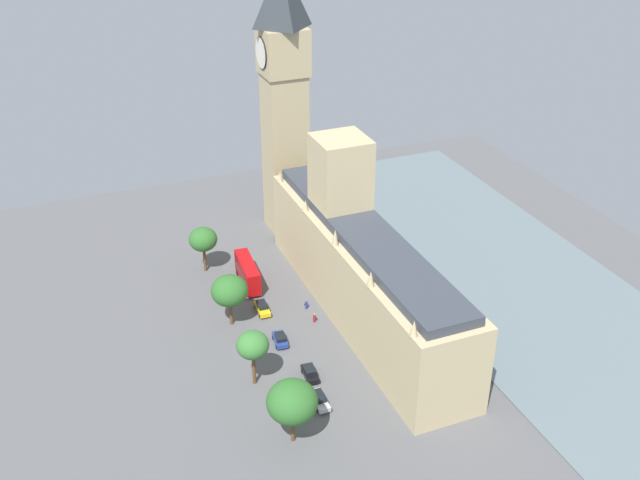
{
  "coord_description": "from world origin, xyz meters",
  "views": [
    {
      "loc": [
        45.47,
        96.72,
        74.68
      ],
      "look_at": [
        1.0,
        -12.5,
        9.02
      ],
      "focal_mm": 42.31,
      "sensor_mm": 36.0,
      "label": 1
    }
  ],
  "objects_px": {
    "car_black_trailing": "(310,373)",
    "plane_tree_kerbside": "(203,239)",
    "parliament_building": "(360,265)",
    "street_lamp_slot_11": "(225,287)",
    "car_blue_midblock": "(280,339)",
    "pedestrian_by_river_gate": "(306,305)",
    "car_silver_opposite_hall": "(319,400)",
    "plane_tree_near_tower": "(292,402)",
    "clock_tower": "(284,97)",
    "car_yellow_cab_leading": "(262,308)",
    "plane_tree_under_trees": "(229,291)",
    "plane_tree_slot_10": "(253,345)",
    "pedestrian_corner": "(314,318)",
    "double_decker_bus_far_end": "(248,272)"
  },
  "relations": [
    {
      "from": "car_black_trailing",
      "to": "plane_tree_kerbside",
      "type": "height_order",
      "value": "plane_tree_kerbside"
    },
    {
      "from": "parliament_building",
      "to": "street_lamp_slot_11",
      "type": "xyz_separation_m",
      "value": [
        21.23,
        -9.85,
        -5.18
      ]
    },
    {
      "from": "plane_tree_kerbside",
      "to": "car_blue_midblock",
      "type": "bearing_deg",
      "value": 101.48
    },
    {
      "from": "car_black_trailing",
      "to": "street_lamp_slot_11",
      "type": "height_order",
      "value": "street_lamp_slot_11"
    },
    {
      "from": "pedestrian_by_river_gate",
      "to": "plane_tree_kerbside",
      "type": "relative_size",
      "value": 0.19
    },
    {
      "from": "car_black_trailing",
      "to": "car_silver_opposite_hall",
      "type": "distance_m",
      "value": 6.3
    },
    {
      "from": "plane_tree_kerbside",
      "to": "street_lamp_slot_11",
      "type": "bearing_deg",
      "value": 91.2
    },
    {
      "from": "plane_tree_kerbside",
      "to": "parliament_building",
      "type": "bearing_deg",
      "value": 133.12
    },
    {
      "from": "plane_tree_near_tower",
      "to": "street_lamp_slot_11",
      "type": "distance_m",
      "value": 35.39
    },
    {
      "from": "clock_tower",
      "to": "plane_tree_kerbside",
      "type": "relative_size",
      "value": 6.04
    },
    {
      "from": "car_black_trailing",
      "to": "car_yellow_cab_leading",
      "type": "bearing_deg",
      "value": -81.03
    },
    {
      "from": "car_black_trailing",
      "to": "street_lamp_slot_11",
      "type": "distance_m",
      "value": 24.76
    },
    {
      "from": "car_yellow_cab_leading",
      "to": "street_lamp_slot_11",
      "type": "distance_m",
      "value": 7.44
    },
    {
      "from": "plane_tree_near_tower",
      "to": "street_lamp_slot_11",
      "type": "bearing_deg",
      "value": -90.84
    },
    {
      "from": "pedestrian_by_river_gate",
      "to": "plane_tree_near_tower",
      "type": "bearing_deg",
      "value": -156.46
    },
    {
      "from": "car_silver_opposite_hall",
      "to": "street_lamp_slot_11",
      "type": "bearing_deg",
      "value": -78.31
    },
    {
      "from": "pedestrian_by_river_gate",
      "to": "plane_tree_kerbside",
      "type": "bearing_deg",
      "value": 82.52
    },
    {
      "from": "car_blue_midblock",
      "to": "car_black_trailing",
      "type": "distance_m",
      "value": 9.92
    },
    {
      "from": "plane_tree_under_trees",
      "to": "plane_tree_slot_10",
      "type": "distance_m",
      "value": 16.23
    },
    {
      "from": "street_lamp_slot_11",
      "to": "car_silver_opposite_hall",
      "type": "bearing_deg",
      "value": 100.61
    },
    {
      "from": "plane_tree_near_tower",
      "to": "plane_tree_slot_10",
      "type": "relative_size",
      "value": 1.07
    },
    {
      "from": "car_yellow_cab_leading",
      "to": "plane_tree_under_trees",
      "type": "relative_size",
      "value": 0.52
    },
    {
      "from": "parliament_building",
      "to": "pedestrian_corner",
      "type": "xyz_separation_m",
      "value": [
        8.59,
        0.46,
        -8.41
      ]
    },
    {
      "from": "car_silver_opposite_hall",
      "to": "clock_tower",
      "type": "bearing_deg",
      "value": -104.02
    },
    {
      "from": "car_blue_midblock",
      "to": "plane_tree_near_tower",
      "type": "xyz_separation_m",
      "value": [
        5.72,
        21.43,
        5.96
      ]
    },
    {
      "from": "parliament_building",
      "to": "car_yellow_cab_leading",
      "type": "xyz_separation_m",
      "value": [
        15.88,
        -5.71,
        -8.28
      ]
    },
    {
      "from": "clock_tower",
      "to": "parliament_building",
      "type": "bearing_deg",
      "value": 91.77
    },
    {
      "from": "pedestrian_by_river_gate",
      "to": "car_black_trailing",
      "type": "bearing_deg",
      "value": -151.52
    },
    {
      "from": "clock_tower",
      "to": "double_decker_bus_far_end",
      "type": "distance_m",
      "value": 34.85
    },
    {
      "from": "pedestrian_corner",
      "to": "plane_tree_near_tower",
      "type": "distance_m",
      "value": 28.87
    },
    {
      "from": "pedestrian_corner",
      "to": "street_lamp_slot_11",
      "type": "relative_size",
      "value": 0.3
    },
    {
      "from": "car_black_trailing",
      "to": "plane_tree_slot_10",
      "type": "relative_size",
      "value": 0.48
    },
    {
      "from": "clock_tower",
      "to": "car_yellow_cab_leading",
      "type": "distance_m",
      "value": 42.02
    },
    {
      "from": "parliament_building",
      "to": "double_decker_bus_far_end",
      "type": "height_order",
      "value": "parliament_building"
    },
    {
      "from": "car_blue_midblock",
      "to": "plane_tree_under_trees",
      "type": "bearing_deg",
      "value": 131.96
    },
    {
      "from": "car_black_trailing",
      "to": "plane_tree_slot_10",
      "type": "distance_m",
      "value": 10.49
    },
    {
      "from": "pedestrian_by_river_gate",
      "to": "street_lamp_slot_11",
      "type": "relative_size",
      "value": 0.3
    },
    {
      "from": "plane_tree_near_tower",
      "to": "car_yellow_cab_leading",
      "type": "bearing_deg",
      "value": -100.68
    },
    {
      "from": "clock_tower",
      "to": "car_silver_opposite_hall",
      "type": "distance_m",
      "value": 62.29
    },
    {
      "from": "car_silver_opposite_hall",
      "to": "street_lamp_slot_11",
      "type": "relative_size",
      "value": 0.85
    },
    {
      "from": "car_black_trailing",
      "to": "plane_tree_under_trees",
      "type": "relative_size",
      "value": 0.48
    },
    {
      "from": "clock_tower",
      "to": "pedestrian_corner",
      "type": "relative_size",
      "value": 32.28
    },
    {
      "from": "pedestrian_corner",
      "to": "plane_tree_near_tower",
      "type": "height_order",
      "value": "plane_tree_near_tower"
    },
    {
      "from": "pedestrian_by_river_gate",
      "to": "pedestrian_corner",
      "type": "bearing_deg",
      "value": -134.63
    },
    {
      "from": "parliament_building",
      "to": "car_black_trailing",
      "type": "relative_size",
      "value": 13.16
    },
    {
      "from": "car_silver_opposite_hall",
      "to": "street_lamp_slot_11",
      "type": "distance_m",
      "value": 30.58
    },
    {
      "from": "parliament_building",
      "to": "plane_tree_under_trees",
      "type": "height_order",
      "value": "parliament_building"
    },
    {
      "from": "parliament_building",
      "to": "plane_tree_kerbside",
      "type": "xyz_separation_m",
      "value": [
        21.51,
        -22.97,
        -2.45
      ]
    },
    {
      "from": "car_yellow_cab_leading",
      "to": "car_silver_opposite_hall",
      "type": "height_order",
      "value": "same"
    },
    {
      "from": "parliament_building",
      "to": "plane_tree_slot_10",
      "type": "relative_size",
      "value": 6.37
    }
  ]
}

